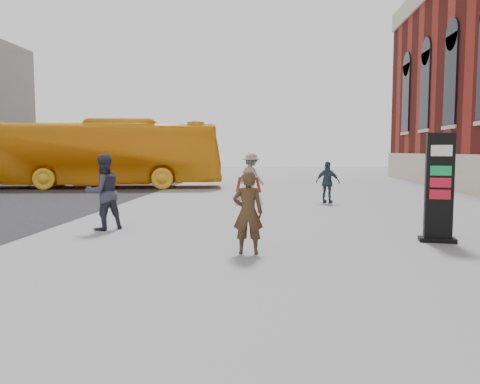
# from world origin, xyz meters

# --- Properties ---
(ground) EXTENTS (100.00, 100.00, 0.00)m
(ground) POSITION_xyz_m (0.00, 0.00, 0.00)
(ground) COLOR #9E9EA3
(info_pylon) EXTENTS (0.80, 0.49, 2.33)m
(info_pylon) POSITION_xyz_m (4.14, 1.65, 1.16)
(info_pylon) COLOR black
(info_pylon) RESTS_ON ground
(woman) EXTENTS (0.60, 0.54, 1.58)m
(woman) POSITION_xyz_m (0.14, 0.20, 0.81)
(woman) COLOR #332312
(woman) RESTS_ON ground
(bus) EXTENTS (13.22, 4.73, 3.60)m
(bus) POSITION_xyz_m (-8.63, 15.82, 1.80)
(bus) COLOR #F1A518
(bus) RESTS_ON road
(pedestrian_a) EXTENTS (1.15, 1.14, 1.87)m
(pedestrian_a) POSITION_xyz_m (-3.57, 2.65, 0.94)
(pedestrian_a) COLOR #32323F
(pedestrian_a) RESTS_ON ground
(pedestrian_b) EXTENTS (1.36, 1.31, 1.86)m
(pedestrian_b) POSITION_xyz_m (-0.30, 10.27, 0.93)
(pedestrian_b) COLOR gray
(pedestrian_b) RESTS_ON ground
(pedestrian_c) EXTENTS (0.99, 0.73, 1.56)m
(pedestrian_c) POSITION_xyz_m (2.64, 9.10, 0.78)
(pedestrian_c) COLOR #2E3F4C
(pedestrian_c) RESTS_ON ground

